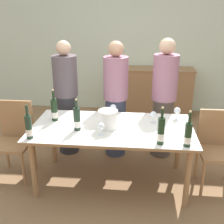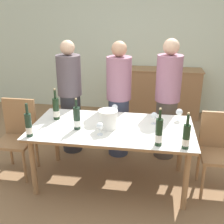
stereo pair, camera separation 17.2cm
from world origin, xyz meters
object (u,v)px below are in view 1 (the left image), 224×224
sideboard_cabinet (153,92)px  wine_glass_3 (153,115)px  chair_right_end (217,144)px  person_guest_left (116,101)px  dining_table (112,132)px  wine_bottle_1 (54,110)px  wine_glass_1 (101,127)px  wine_bottle_0 (77,120)px  wine_glass_0 (113,108)px  ice_bucket (108,119)px  chair_left_end (15,134)px  wine_bottle_2 (188,135)px  person_host (66,99)px  person_guest_right (164,100)px  wine_glass_2 (177,111)px  wine_bottle_3 (161,132)px  wine_bottle_4 (29,127)px

sideboard_cabinet → wine_glass_3: sideboard_cabinet is taller
chair_right_end → sideboard_cabinet: bearing=105.9°
person_guest_left → dining_table: bearing=-88.6°
wine_bottle_1 → wine_glass_1: wine_bottle_1 is taller
wine_bottle_0 → wine_glass_0: bearing=51.8°
ice_bucket → chair_left_end: 1.21m
wine_glass_1 → person_guest_left: (0.08, 0.92, -0.02)m
ice_bucket → wine_bottle_2: bearing=-23.7°
person_host → wine_glass_0: bearing=-28.8°
wine_bottle_1 → person_guest_right: size_ratio=0.23×
wine_bottle_2 → wine_glass_1: size_ratio=2.65×
wine_bottle_1 → person_guest_left: bearing=40.5°
person_host → person_guest_left: 0.68m
wine_glass_1 → wine_glass_2: size_ratio=0.99×
ice_bucket → wine_glass_3: size_ratio=1.55×
wine_bottle_0 → chair_left_end: bearing=166.2°
person_host → person_guest_right: size_ratio=0.97×
wine_bottle_3 → chair_left_end: wine_bottle_3 is taller
wine_glass_1 → wine_bottle_3: bearing=-13.2°
wine_glass_3 → wine_bottle_1: bearing=-178.2°
wine_bottle_3 → person_host: person_host is taller
chair_left_end → person_guest_left: bearing=27.3°
chair_left_end → person_host: person_host is taller
wine_bottle_0 → wine_glass_2: 1.22m
wine_bottle_4 → person_guest_right: size_ratio=0.22×
wine_bottle_1 → chair_left_end: wine_bottle_1 is taller
chair_left_end → chair_right_end: 2.42m
person_host → person_guest_right: person_guest_right is taller
wine_bottle_1 → wine_glass_0: (0.68, 0.21, -0.02)m
sideboard_cabinet → dining_table: bearing=-103.7°
wine_bottle_0 → wine_bottle_2: 1.18m
wine_bottle_3 → wine_glass_1: 0.63m
wine_glass_1 → wine_bottle_2: bearing=-11.1°
wine_bottle_1 → person_host: person_host is taller
wine_bottle_0 → person_guest_right: bearing=40.5°
dining_table → wine_glass_0: 0.38m
sideboard_cabinet → wine_glass_2: 2.05m
wine_bottle_2 → wine_bottle_3: bearing=174.2°
wine_bottle_0 → wine_bottle_3: bearing=-15.5°
wine_bottle_2 → wine_glass_3: wine_bottle_2 is taller
wine_bottle_0 → wine_bottle_4: wine_bottle_4 is taller
ice_bucket → dining_table: bearing=37.8°
wine_bottle_3 → person_guest_right: 1.11m
chair_left_end → wine_glass_2: bearing=6.9°
chair_right_end → wine_glass_1: bearing=-166.9°
chair_left_end → wine_glass_0: bearing=11.7°
wine_glass_1 → chair_left_end: 1.19m
ice_bucket → chair_right_end: (1.25, 0.12, -0.31)m
person_guest_left → wine_bottle_0: bearing=-113.5°
wine_bottle_1 → person_host: bearing=90.4°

